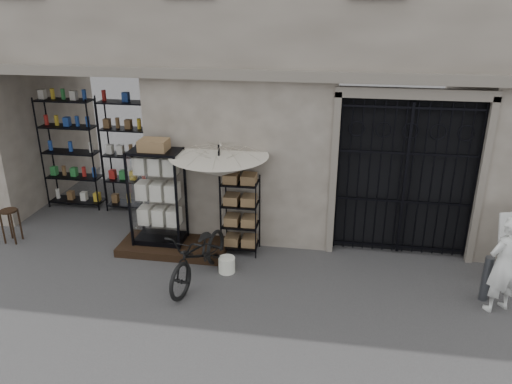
% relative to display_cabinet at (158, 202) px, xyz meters
% --- Properties ---
extents(ground, '(80.00, 80.00, 0.00)m').
position_rel_display_cabinet_xyz_m(ground, '(2.66, -1.61, -0.95)').
color(ground, black).
rests_on(ground, ground).
extents(shop_recess, '(3.00, 1.70, 3.00)m').
position_rel_display_cabinet_xyz_m(shop_recess, '(-1.84, 1.19, 0.55)').
color(shop_recess, black).
rests_on(shop_recess, ground).
extents(shop_shelving, '(2.70, 0.50, 2.50)m').
position_rel_display_cabinet_xyz_m(shop_shelving, '(-1.89, 1.69, 0.30)').
color(shop_shelving, black).
rests_on(shop_shelving, ground).
extents(iron_gate, '(2.50, 0.21, 3.00)m').
position_rel_display_cabinet_xyz_m(iron_gate, '(4.41, 0.66, 0.55)').
color(iron_gate, black).
rests_on(iron_gate, ground).
extents(step_platform, '(2.00, 0.90, 0.15)m').
position_rel_display_cabinet_xyz_m(step_platform, '(0.26, -0.06, -0.88)').
color(step_platform, black).
rests_on(step_platform, ground).
extents(display_cabinet, '(1.01, 0.77, 1.94)m').
position_rel_display_cabinet_xyz_m(display_cabinet, '(0.00, 0.00, 0.00)').
color(display_cabinet, black).
rests_on(display_cabinet, step_platform).
extents(wire_rack, '(0.65, 0.47, 1.46)m').
position_rel_display_cabinet_xyz_m(wire_rack, '(1.52, 0.12, -0.24)').
color(wire_rack, black).
rests_on(wire_rack, ground).
extents(market_umbrella, '(2.04, 2.06, 2.50)m').
position_rel_display_cabinet_xyz_m(market_umbrella, '(1.16, 0.04, 0.85)').
color(market_umbrella, black).
rests_on(market_umbrella, ground).
extents(white_bucket, '(0.38, 0.38, 0.28)m').
position_rel_display_cabinet_xyz_m(white_bucket, '(1.42, -0.67, -0.81)').
color(white_bucket, white).
rests_on(white_bucket, ground).
extents(bicycle, '(0.85, 1.10, 1.87)m').
position_rel_display_cabinet_xyz_m(bicycle, '(1.04, -1.00, -0.95)').
color(bicycle, black).
rests_on(bicycle, ground).
extents(wooden_stool, '(0.40, 0.40, 0.67)m').
position_rel_display_cabinet_xyz_m(wooden_stool, '(-2.95, -0.21, -0.60)').
color(wooden_stool, black).
rests_on(wooden_stool, ground).
extents(steel_bollard, '(0.18, 0.18, 0.76)m').
position_rel_display_cabinet_xyz_m(steel_bollard, '(5.62, -0.84, -0.58)').
color(steel_bollard, '#53565C').
rests_on(steel_bollard, ground).
extents(shopkeeper, '(1.24, 1.63, 0.37)m').
position_rel_display_cabinet_xyz_m(shopkeeper, '(5.74, -1.08, -0.95)').
color(shopkeeper, silver).
rests_on(shopkeeper, ground).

